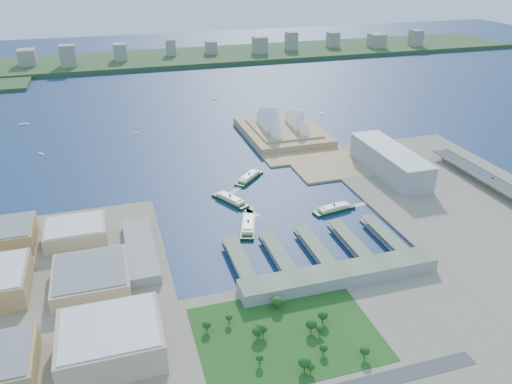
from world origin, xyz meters
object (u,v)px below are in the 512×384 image
object	(u,v)px
ferry_d	(334,207)
car_c	(492,178)
ferry_a	(230,198)
ferry_c	(248,224)
ferry_b	(249,176)
toaster_building	(390,161)
opera_house	(283,118)

from	to	relation	value
ferry_d	car_c	distance (m)	231.56
ferry_a	car_c	size ratio (longest dim) A/B	12.13
ferry_c	car_c	size ratio (longest dim) A/B	12.61
ferry_d	ferry_b	bearing A→B (deg)	21.89
toaster_building	ferry_a	distance (m)	240.07
ferry_a	ferry_d	xyz separation A→B (m)	(116.65, -61.83, -0.20)
ferry_d	car_c	bearing A→B (deg)	-100.06
ferry_b	ferry_d	size ratio (longest dim) A/B	1.05
toaster_building	ferry_b	bearing A→B (deg)	168.02
opera_house	ferry_c	distance (m)	322.82
opera_house	ferry_d	world-z (taller)	opera_house
opera_house	ferry_a	distance (m)	264.66
ferry_b	ferry_a	bearing A→B (deg)	-80.75
toaster_building	ferry_d	bearing A→B (deg)	-147.16
opera_house	car_c	size ratio (longest dim) A/B	38.15
opera_house	ferry_a	bearing A→B (deg)	-124.46
toaster_building	ferry_d	size ratio (longest dim) A/B	2.81
ferry_c	ferry_a	bearing A→B (deg)	-67.87
toaster_building	car_c	world-z (taller)	toaster_building
toaster_building	ferry_c	xyz separation A→B (m)	(-235.18, -87.12, -14.87)
ferry_b	opera_house	bearing A→B (deg)	101.20
opera_house	ferry_a	xyz separation A→B (m)	(-148.98, -217.13, -26.59)
opera_house	ferry_d	bearing A→B (deg)	-96.61
ferry_a	opera_house	bearing A→B (deg)	28.41
toaster_building	car_c	size ratio (longest dim) A/B	32.86
toaster_building	ferry_a	size ratio (longest dim) A/B	2.71
toaster_building	ferry_c	size ratio (longest dim) A/B	2.60
toaster_building	opera_house	bearing A→B (deg)	114.23
toaster_building	car_c	xyz separation A→B (m)	(109.00, -80.47, -4.97)
ferry_c	car_c	world-z (taller)	car_c
ferry_b	ferry_c	distance (m)	134.50
opera_house	ferry_a	size ratio (longest dim) A/B	3.15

